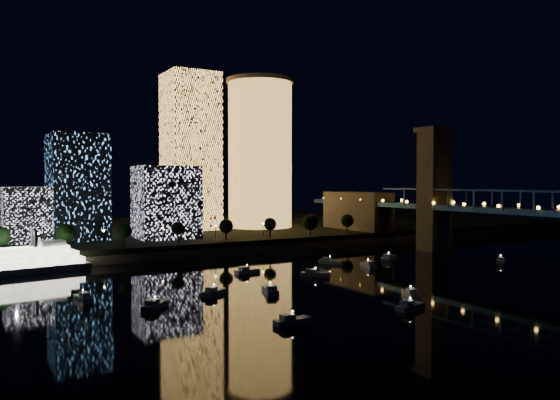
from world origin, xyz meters
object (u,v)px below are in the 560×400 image
(tower_rectangular, at_px, (191,152))
(truss_bridge, at_px, (538,218))
(tower_cylindrical, at_px, (260,153))
(riverboat, at_px, (9,263))

(tower_rectangular, xyz_separation_m, truss_bridge, (69.50, -137.29, -26.35))
(truss_bridge, bearing_deg, tower_rectangular, 116.85)
(tower_cylindrical, height_order, tower_rectangular, tower_rectangular)
(tower_cylindrical, height_order, riverboat, tower_cylindrical)
(tower_rectangular, bearing_deg, tower_cylindrical, -9.48)
(tower_cylindrical, xyz_separation_m, tower_rectangular, (-34.99, 5.84, 0.14))
(truss_bridge, relative_size, riverboat, 5.71)
(tower_cylindrical, distance_m, riverboat, 139.42)
(riverboat, bearing_deg, truss_bridge, -24.53)
(tower_rectangular, relative_size, truss_bridge, 0.28)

